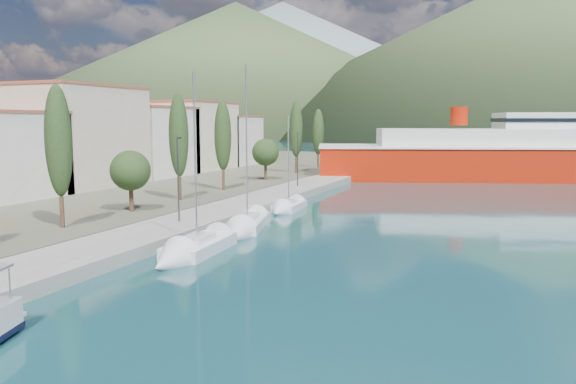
% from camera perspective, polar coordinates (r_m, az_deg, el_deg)
% --- Properties ---
extents(ground, '(1400.00, 1400.00, 0.00)m').
position_cam_1_polar(ground, '(139.74, 16.44, 3.61)').
color(ground, '#154349').
extents(quay, '(5.00, 88.00, 0.80)m').
position_cam_1_polar(quay, '(50.65, -4.40, -1.44)').
color(quay, gray).
rests_on(quay, ground).
extents(land_strip, '(70.00, 148.00, 0.70)m').
position_cam_1_polar(land_strip, '(81.82, -25.66, 1.12)').
color(land_strip, '#565644').
rests_on(land_strip, ground).
extents(town_buildings, '(9.20, 69.20, 11.30)m').
position_cam_1_polar(town_buildings, '(71.85, -17.20, 4.94)').
color(town_buildings, beige).
rests_on(town_buildings, land_strip).
extents(tree_row, '(3.38, 66.10, 10.18)m').
position_cam_1_polar(tree_row, '(58.28, -7.58, 4.97)').
color(tree_row, '#47301E').
rests_on(tree_row, land_strip).
extents(lamp_posts, '(0.15, 48.42, 6.06)m').
position_cam_1_polar(lamp_posts, '(40.99, -11.04, 1.61)').
color(lamp_posts, '#2D2D33').
rests_on(lamp_posts, quay).
extents(sailboat_near, '(3.06, 8.38, 11.80)m').
position_cam_1_polar(sailboat_near, '(33.29, -10.49, -6.22)').
color(sailboat_near, silver).
rests_on(sailboat_near, ground).
extents(sailboat_mid, '(4.62, 9.35, 13.02)m').
position_cam_1_polar(sailboat_mid, '(40.41, -4.64, -3.76)').
color(sailboat_mid, silver).
rests_on(sailboat_mid, ground).
extents(sailboat_far, '(2.38, 6.46, 9.35)m').
position_cam_1_polar(sailboat_far, '(49.71, -0.42, -1.73)').
color(sailboat_far, silver).
rests_on(sailboat_far, ground).
extents(ferry, '(53.83, 26.87, 10.52)m').
position_cam_1_polar(ferry, '(83.54, 21.88, 3.39)').
color(ferry, '#AA1B07').
rests_on(ferry, ground).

